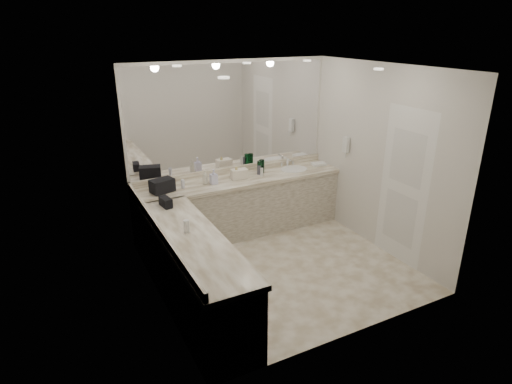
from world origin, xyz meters
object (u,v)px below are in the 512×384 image
hand_towel (319,164)px  soap_bottle_a (205,177)px  soap_bottle_b (214,177)px  black_toiletry_bag (162,186)px  sink (294,170)px  cream_cosmetic_case (239,174)px  soap_bottle_c (236,173)px  wall_phone (346,145)px

hand_towel → soap_bottle_a: (-1.99, 0.00, 0.09)m
hand_towel → soap_bottle_b: (-1.88, -0.05, 0.09)m
black_toiletry_bag → hand_towel: size_ratio=1.36×
sink → cream_cosmetic_case: 0.97m
cream_cosmetic_case → hand_towel: size_ratio=1.05×
sink → soap_bottle_c: bearing=179.8°
wall_phone → hand_towel: (-0.12, 0.50, -0.43)m
sink → cream_cosmetic_case: size_ratio=1.81×
wall_phone → black_toiletry_bag: 2.82m
sink → wall_phone: bearing=-39.6°
cream_cosmetic_case → soap_bottle_c: size_ratio=1.30×
sink → black_toiletry_bag: bearing=-179.0°
soap_bottle_a → soap_bottle_b: (0.11, -0.05, 0.00)m
soap_bottle_b → black_toiletry_bag: bearing=179.7°
soap_bottle_b → soap_bottle_a: bearing=156.8°
hand_towel → soap_bottle_c: 1.50m
wall_phone → soap_bottle_c: (-1.62, 0.50, -0.36)m
soap_bottle_c → soap_bottle_b: bearing=-173.0°
hand_towel → soap_bottle_a: 2.00m
wall_phone → soap_bottle_b: bearing=167.1°
hand_towel → soap_bottle_c: size_ratio=1.23×
black_toiletry_bag → hand_towel: bearing=0.9°
soap_bottle_c → wall_phone: bearing=-17.3°
cream_cosmetic_case → hand_towel: 1.45m
sink → soap_bottle_b: (-1.39, -0.04, 0.11)m
sink → soap_bottle_b: soap_bottle_b is taller
sink → hand_towel: (0.49, 0.00, 0.02)m
black_toiletry_bag → soap_bottle_c: bearing=2.1°
hand_towel → soap_bottle_b: size_ratio=1.05×
wall_phone → black_toiletry_bag: wall_phone is taller
sink → soap_bottle_b: 1.40m
sink → soap_bottle_c: (-1.01, 0.00, 0.10)m
sink → cream_cosmetic_case: (-0.97, -0.00, 0.07)m
soap_bottle_a → soap_bottle_c: (0.50, -0.00, -0.01)m
hand_towel → black_toiletry_bag: bearing=-179.1°
wall_phone → cream_cosmetic_case: size_ratio=0.99×
cream_cosmetic_case → soap_bottle_c: bearing=179.3°
wall_phone → hand_towel: bearing=103.4°
soap_bottle_c → cream_cosmetic_case: bearing=-5.7°
wall_phone → cream_cosmetic_case: wall_phone is taller
soap_bottle_a → wall_phone: bearing=-13.5°
soap_bottle_a → soap_bottle_b: bearing=-23.2°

